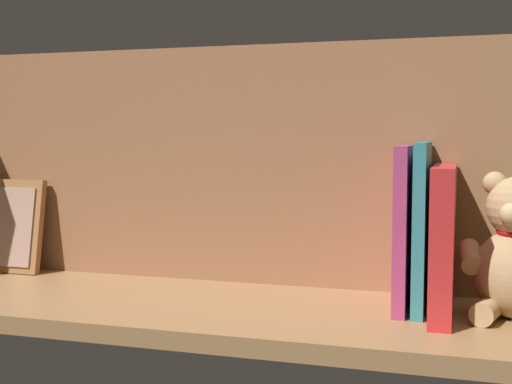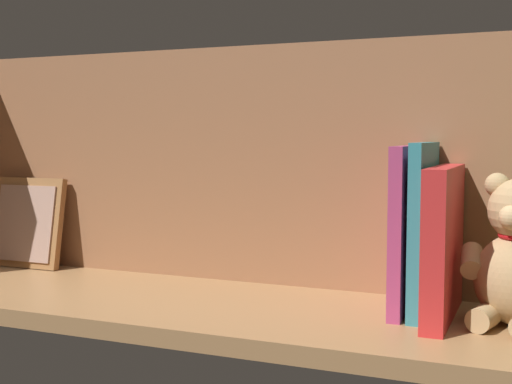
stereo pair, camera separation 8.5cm
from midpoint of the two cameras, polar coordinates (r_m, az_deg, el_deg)
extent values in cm
cube|color=#A87A4C|center=(87.74, 2.82, -9.99)|extent=(114.28, 28.78, 2.20)
cube|color=#9E6844|center=(96.49, 5.32, 2.17)|extent=(114.28, 1.50, 33.89)
sphere|color=tan|center=(82.94, 22.26, 0.54)|extent=(2.74, 2.74, 2.74)
sphere|color=#DBB77F|center=(79.64, 23.45, -1.96)|extent=(2.74, 2.74, 2.74)
cylinder|color=tan|center=(83.36, 20.34, -5.39)|extent=(2.85, 5.26, 3.81)
cylinder|color=tan|center=(80.88, 21.33, -9.77)|extent=(3.65, 4.44, 2.74)
cube|color=red|center=(83.10, 18.22, -4.06)|extent=(2.57, 17.75, 17.65)
cube|color=teal|center=(85.03, 16.58, -2.90)|extent=(1.43, 13.95, 20.36)
cube|color=#B23F72|center=(85.34, 15.17, -2.98)|extent=(1.57, 13.87, 19.96)
cube|color=#9E6B3D|center=(115.47, -16.49, -2.48)|extent=(13.15, 3.94, 14.52)
cube|color=tan|center=(114.92, -16.72, -2.52)|extent=(11.05, 2.67, 12.07)
camera|label=1|loc=(0.04, -87.14, 0.23)|focal=48.07mm
camera|label=2|loc=(0.04, 92.86, -0.23)|focal=48.07mm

